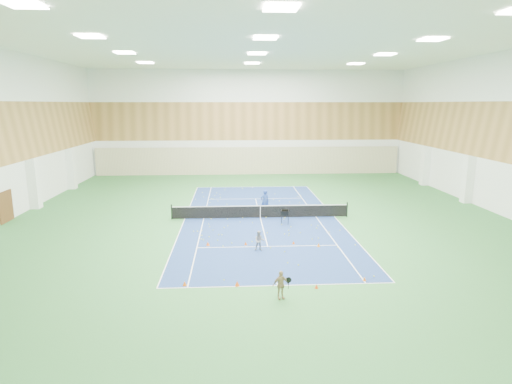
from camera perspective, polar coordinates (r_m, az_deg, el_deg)
ground at (r=31.26m, az=0.58°, el=-3.48°), size 40.00×40.00×0.00m
room_shell at (r=30.25m, az=0.60°, el=7.56°), size 36.00×40.00×12.00m
wood_cladding at (r=30.17m, az=0.61°, el=11.35°), size 36.00×40.00×8.00m
ceiling_light_grid at (r=30.40m, az=0.63°, el=18.76°), size 21.40×25.40×0.06m
court_surface at (r=31.25m, az=0.58°, el=-3.47°), size 10.97×23.77×0.01m
tennis_balls_scatter at (r=31.24m, az=0.58°, el=-3.40°), size 10.57×22.77×0.07m
tennis_net at (r=31.12m, az=0.58°, el=-2.50°), size 12.80×0.10×1.10m
back_curtain at (r=50.32m, az=-0.93°, el=4.18°), size 35.40×0.16×3.20m
door_left_b at (r=34.76m, az=-30.39°, el=-1.69°), size 0.08×1.80×2.20m
coach at (r=32.22m, az=1.18°, el=-1.31°), size 0.76×0.59×1.86m
child_court at (r=24.33m, az=0.45°, el=-6.53°), size 0.58×0.46×1.15m
child_apron at (r=18.61m, az=3.29°, el=-12.26°), size 0.80×0.54×1.26m
ball_cart at (r=29.73m, az=3.87°, el=-3.34°), size 0.64×0.64×0.97m
cone_svc_a at (r=25.43m, az=-6.43°, el=-6.86°), size 0.22×0.22×0.25m
cone_svc_b at (r=25.40m, az=-1.39°, el=-6.85°), size 0.19×0.19×0.21m
cone_svc_c at (r=25.65m, az=5.04°, el=-6.72°), size 0.17×0.17×0.19m
cone_svc_d at (r=25.35m, az=8.34°, el=-7.00°), size 0.20×0.20×0.22m
cone_base_a at (r=20.26m, az=-9.50°, el=-11.95°), size 0.20×0.20×0.22m
cone_base_b at (r=19.99m, az=-2.53°, el=-12.09°), size 0.23×0.23×0.25m
cone_base_c at (r=19.95m, az=8.07°, el=-12.34°), size 0.18×0.18×0.20m
cone_base_d at (r=21.14m, az=14.27°, el=-11.16°), size 0.18×0.18×0.20m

